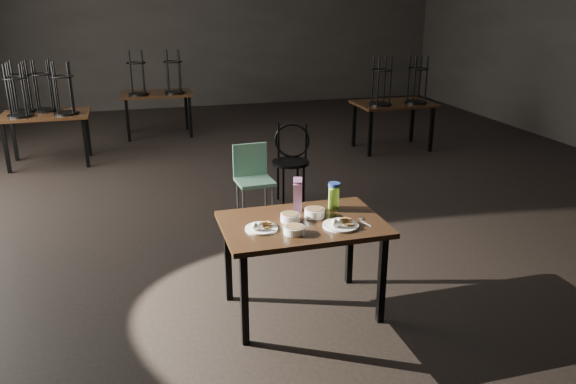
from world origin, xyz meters
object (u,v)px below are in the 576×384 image
object	(u,v)px
juice_carton	(298,195)
water_bottle	(334,195)
main_table	(303,231)
school_chair	(253,175)
bentwood_chair	(291,156)

from	to	relation	value
juice_carton	water_bottle	size ratio (longest dim) A/B	1.30
main_table	school_chair	distance (m)	2.01
main_table	bentwood_chair	xyz separation A→B (m)	(0.62, 2.44, -0.13)
bentwood_chair	school_chair	distance (m)	0.71
water_bottle	school_chair	xyz separation A→B (m)	(-0.26, 1.79, -0.36)
main_table	water_bottle	xyz separation A→B (m)	(0.32, 0.21, 0.19)
main_table	bentwood_chair	world-z (taller)	bentwood_chair
water_bottle	juice_carton	bearing A→B (deg)	173.00
bentwood_chair	school_chair	size ratio (longest dim) A/B	1.12
bentwood_chair	main_table	bearing A→B (deg)	-83.04
main_table	juice_carton	distance (m)	0.32
bentwood_chair	school_chair	xyz separation A→B (m)	(-0.56, -0.44, -0.05)
main_table	juice_carton	world-z (taller)	juice_carton
bentwood_chair	juice_carton	bearing A→B (deg)	-83.73
juice_carton	school_chair	xyz separation A→B (m)	(0.03, 1.76, -0.38)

